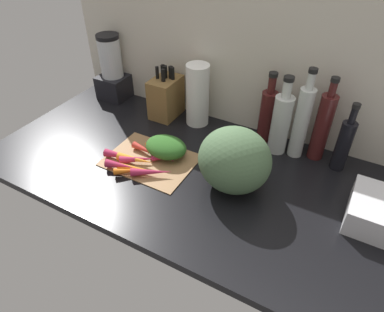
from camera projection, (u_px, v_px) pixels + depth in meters
ground_plane at (202, 174)px, 132.50cm from camera, size 170.00×80.00×3.00cm
wall_back at (247, 61)px, 139.51cm from camera, size 170.00×3.00×60.00cm
cutting_board at (150, 160)px, 136.20cm from camera, size 34.32×25.56×0.80cm
carrot_0 at (137, 169)px, 129.53cm from camera, size 15.06×6.26×2.40cm
carrot_1 at (121, 166)px, 130.21cm from camera, size 12.76×6.36×3.29cm
carrot_2 at (161, 143)px, 141.61cm from camera, size 10.89×9.73×3.42cm
carrot_3 at (161, 143)px, 142.29cm from camera, size 10.98×10.92×2.41cm
carrot_4 at (168, 155)px, 135.27cm from camera, size 10.83×8.28×3.50cm
carrot_5 at (166, 157)px, 135.08cm from camera, size 10.48×8.87×2.48cm
carrot_6 at (120, 156)px, 135.09cm from camera, size 13.77×5.92×3.27cm
carrot_7 at (128, 171)px, 128.36cm from camera, size 9.79×8.06×2.60cm
carrot_8 at (151, 172)px, 127.40cm from camera, size 14.80×10.36×3.16cm
carrot_9 at (145, 150)px, 138.36cm from camera, size 12.94×4.21×2.79cm
carrot_10 at (135, 159)px, 133.08cm from camera, size 14.76×6.52×3.37cm
carrot_11 at (138, 159)px, 133.26cm from camera, size 13.61×10.52×3.24cm
carrot_greens_pile at (166, 147)px, 136.17cm from camera, size 17.21×13.24×7.28cm
winter_squash at (234, 160)px, 117.87cm from camera, size 25.62×23.38×23.61cm
knife_block at (166, 97)px, 157.89cm from camera, size 10.96×15.70×23.96cm
blender_appliance at (113, 71)px, 169.58cm from camera, size 14.12×14.12×31.97cm
paper_towel_roll at (198, 95)px, 150.03cm from camera, size 10.10×10.10×27.87cm
bottle_0 at (267, 114)px, 140.67cm from camera, size 6.55×6.55×30.52cm
bottle_1 at (281, 123)px, 133.85cm from camera, size 7.41×7.41×32.59cm
bottle_2 at (302, 121)px, 130.40cm from camera, size 5.91×5.91×36.85cm
bottle_3 at (322, 126)px, 129.91cm from camera, size 6.20×6.20×34.23cm
bottle_4 at (344, 144)px, 126.46cm from camera, size 5.42×5.42×27.91cm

